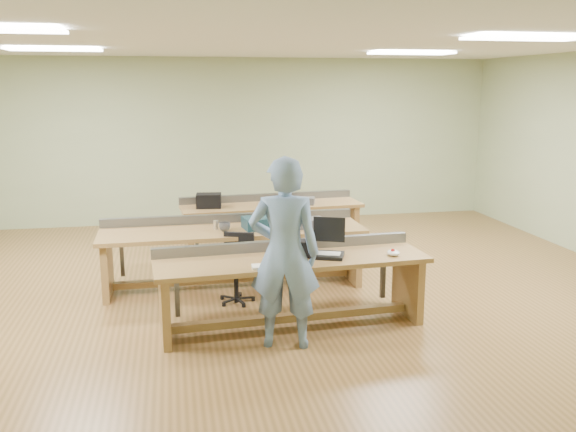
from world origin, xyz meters
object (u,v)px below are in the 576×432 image
Objects in this scene: workbench_mid at (233,242)px; workbench_back at (271,217)px; task_chair at (237,277)px; parts_bin_teal at (260,223)px; parts_bin_grey at (310,223)px; drinks_can at (216,225)px; camera_bag at (303,248)px; laptop_base at (327,255)px; workbench_front at (291,275)px; mug at (225,227)px; person at (284,253)px.

workbench_mid is 1.66m from workbench_back.
parts_bin_teal is (0.36, 0.51, 0.53)m from task_chair.
parts_bin_teal is at bearing 177.13° from parts_bin_grey.
camera_bag is at bearing -60.05° from drinks_can.
parts_bin_teal is at bearing -108.47° from workbench_back.
laptop_base is at bearing -61.46° from workbench_mid.
camera_bag reaches higher than parts_bin_grey.
workbench_front reaches higher than laptop_base.
camera_bag is at bearing -105.77° from parts_bin_grey.
camera_bag is (-0.14, -2.91, 0.28)m from workbench_back.
parts_bin_grey is at bearing 65.73° from workbench_front.
mug is (-0.45, -0.06, -0.02)m from parts_bin_teal.
workbench_back is (0.27, 2.92, -0.00)m from workbench_front.
parts_bin_teal is (-0.50, 1.42, 0.05)m from laptop_base.
workbench_front reaches higher than mug.
workbench_front is 6.99× the size of parts_bin_teal.
workbench_mid is 1.76× the size of person.
parts_bin_grey is (0.37, 1.32, -0.03)m from camera_bag.
person reaches higher than parts_bin_grey.
camera_bag is (0.29, 0.50, -0.10)m from person.
parts_bin_grey is (0.97, -0.11, 0.24)m from workbench_mid.
parts_bin_teal is at bearing 91.77° from workbench_front.
workbench_back is 24.83× the size of drinks_can.
person is 13.61× the size of mug.
task_chair is at bearing 116.10° from workbench_front.
mug is at bearing -172.23° from parts_bin_teal.
workbench_front is 1.44m from parts_bin_grey.
parts_bin_grey is at bearing -97.11° from person.
workbench_mid is 29.57× the size of drinks_can.
person is at bearing -101.44° from workbench_back.
workbench_front is at bearing -65.96° from mug.
parts_bin_teal is 3.71× the size of drinks_can.
camera_bag is at bearing -107.37° from person.
workbench_back is at bearing 89.40° from task_chair.
drinks_can reaches higher than workbench_back.
workbench_back is at bearing 113.38° from laptop_base.
camera_bag reaches higher than laptop_base.
workbench_front is at bearing -64.29° from drinks_can.
mug is at bearing 110.35° from workbench_front.
workbench_front is 1.04× the size of workbench_back.
workbench_front is at bearing -158.48° from camera_bag.
camera_bag is 1.37m from parts_bin_grey.
drinks_can is (-0.81, 1.40, -0.03)m from camera_bag.
laptop_base is 2.45× the size of mug.
mug is at bearing -63.96° from person.
workbench_front reaches higher than parts_bin_grey.
parts_bin_teal is 3.00× the size of mug.
camera_bag is 2.27× the size of drinks_can.
workbench_front is 0.88× the size of workbench_mid.
parts_bin_grey is (0.98, 0.48, 0.51)m from task_chair.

